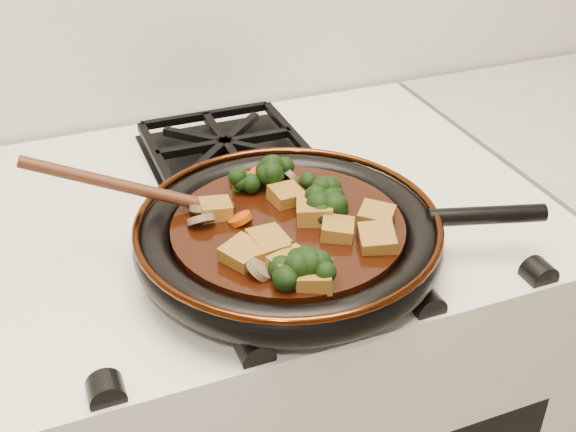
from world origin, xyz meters
name	(u,v)px	position (x,y,z in m)	size (l,w,h in m)	color
stove	(263,426)	(0.00, 1.69, 0.45)	(0.76, 0.60, 0.90)	silver
burner_grate_front	(295,249)	(0.00, 1.55, 0.91)	(0.23, 0.23, 0.03)	black
burner_grate_back	(225,148)	(0.00, 1.83, 0.91)	(0.23, 0.23, 0.03)	black
skillet	(290,235)	(-0.01, 1.54, 0.94)	(0.48, 0.36, 0.05)	black
braising_sauce	(288,231)	(-0.01, 1.54, 0.95)	(0.27, 0.27, 0.02)	black
tofu_cube_0	(286,196)	(0.00, 1.59, 0.97)	(0.04, 0.04, 0.02)	olive
tofu_cube_1	(294,267)	(-0.04, 1.45, 0.97)	(0.04, 0.04, 0.02)	olive
tofu_cube_2	(377,240)	(0.06, 1.46, 0.97)	(0.04, 0.04, 0.02)	olive
tofu_cube_3	(216,210)	(-0.08, 1.59, 0.97)	(0.04, 0.04, 0.02)	olive
tofu_cube_4	(267,243)	(-0.05, 1.50, 0.97)	(0.04, 0.04, 0.02)	olive
tofu_cube_5	(337,230)	(0.03, 1.50, 0.97)	(0.04, 0.04, 0.02)	olive
tofu_cube_6	(376,217)	(0.08, 1.51, 0.97)	(0.04, 0.03, 0.02)	olive
tofu_cube_7	(268,248)	(-0.05, 1.49, 0.97)	(0.04, 0.04, 0.02)	olive
tofu_cube_8	(315,212)	(0.02, 1.54, 0.97)	(0.04, 0.04, 0.02)	olive
tofu_cube_9	(315,277)	(-0.03, 1.43, 0.97)	(0.04, 0.04, 0.02)	olive
tofu_cube_10	(243,255)	(-0.08, 1.49, 0.97)	(0.04, 0.04, 0.02)	olive
broccoli_floret_0	(323,200)	(0.04, 1.56, 0.97)	(0.06, 0.06, 0.05)	black
broccoli_floret_1	(295,274)	(-0.04, 1.44, 0.97)	(0.06, 0.06, 0.05)	black
broccoli_floret_2	(327,212)	(0.04, 1.54, 0.97)	(0.06, 0.06, 0.05)	black
broccoli_floret_3	(310,272)	(-0.03, 1.44, 0.97)	(0.06, 0.06, 0.05)	black
broccoli_floret_4	(270,177)	(0.00, 1.63, 0.97)	(0.06, 0.06, 0.06)	black
broccoli_floret_5	(237,181)	(-0.04, 1.64, 0.97)	(0.05, 0.05, 0.06)	black
broccoli_floret_6	(276,171)	(0.01, 1.64, 0.97)	(0.06, 0.06, 0.05)	black
broccoli_floret_7	(318,273)	(-0.02, 1.43, 0.97)	(0.06, 0.06, 0.05)	black
broccoli_floret_8	(318,191)	(0.04, 1.58, 0.97)	(0.06, 0.06, 0.05)	black
carrot_coin_0	(260,174)	(-0.01, 1.65, 0.96)	(0.03, 0.03, 0.01)	#AE3A04
carrot_coin_1	(240,219)	(-0.06, 1.56, 0.96)	(0.03, 0.03, 0.01)	#AE3A04
carrot_coin_2	(240,179)	(-0.03, 1.65, 0.96)	(0.03, 0.03, 0.01)	#AE3A04
carrot_coin_3	(254,179)	(-0.02, 1.64, 0.96)	(0.03, 0.03, 0.01)	#AE3A04
carrot_coin_4	(322,192)	(0.05, 1.58, 0.96)	(0.03, 0.03, 0.01)	#AE3A04
mushroom_slice_0	(205,209)	(-0.09, 1.60, 0.97)	(0.04, 0.04, 0.01)	brown
mushroom_slice_1	(260,269)	(-0.07, 1.46, 0.97)	(0.03, 0.03, 0.01)	brown
mushroom_slice_2	(201,220)	(-0.11, 1.57, 0.97)	(0.03, 0.03, 0.01)	brown
mushroom_slice_3	(291,176)	(0.03, 1.63, 0.97)	(0.03, 0.03, 0.01)	brown
wooden_spoon	(160,195)	(-0.14, 1.62, 0.98)	(0.14, 0.07, 0.22)	#441E0E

